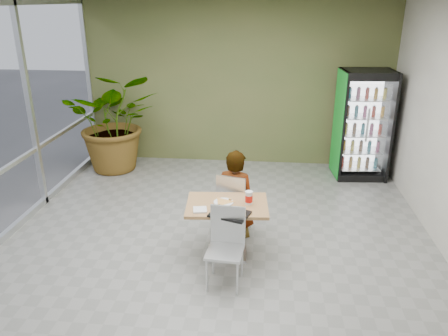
{
  "coord_description": "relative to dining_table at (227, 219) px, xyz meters",
  "views": [
    {
      "loc": [
        0.62,
        -5.05,
        3.17
      ],
      "look_at": [
        0.06,
        0.49,
        1.0
      ],
      "focal_mm": 35.0,
      "sensor_mm": 36.0,
      "label": 1
    }
  ],
  "objects": [
    {
      "name": "ground",
      "position": [
        -0.16,
        0.11,
        -0.54
      ],
      "size": [
        7.0,
        7.0,
        0.0
      ],
      "primitive_type": "plane",
      "color": "gray",
      "rests_on": "ground"
    },
    {
      "name": "room_envelope",
      "position": [
        -0.16,
        0.11,
        1.06
      ],
      "size": [
        6.0,
        7.0,
        3.2
      ],
      "primitive_type": null,
      "color": "silver",
      "rests_on": "ground"
    },
    {
      "name": "dining_table",
      "position": [
        0.0,
        0.0,
        0.0
      ],
      "size": [
        1.08,
        0.79,
        0.75
      ],
      "rotation": [
        0.0,
        0.0,
        0.08
      ],
      "color": "#AA7848",
      "rests_on": "ground"
    },
    {
      "name": "chair_far",
      "position": [
        0.03,
        0.53,
        0.02
      ],
      "size": [
        0.51,
        0.51,
        0.94
      ],
      "rotation": [
        0.0,
        0.0,
        2.88
      ],
      "color": "silver",
      "rests_on": "ground"
    },
    {
      "name": "chair_near",
      "position": [
        0.04,
        -0.53,
        0.01
      ],
      "size": [
        0.45,
        0.45,
        0.93
      ],
      "rotation": [
        0.0,
        0.0,
        -0.09
      ],
      "color": "silver",
      "rests_on": "ground"
    },
    {
      "name": "seated_woman",
      "position": [
        0.06,
        0.58,
        -0.05
      ],
      "size": [
        0.66,
        0.51,
        1.57
      ],
      "primitive_type": "imported",
      "rotation": [
        0.0,
        0.0,
        2.88
      ],
      "color": "black",
      "rests_on": "ground"
    },
    {
      "name": "pizza_plate",
      "position": [
        -0.05,
        0.03,
        0.23
      ],
      "size": [
        0.36,
        0.34,
        0.03
      ],
      "color": "silver",
      "rests_on": "dining_table"
    },
    {
      "name": "soda_cup",
      "position": [
        0.27,
        0.03,
        0.3
      ],
      "size": [
        0.1,
        0.1,
        0.17
      ],
      "color": "silver",
      "rests_on": "dining_table"
    },
    {
      "name": "napkin_stack",
      "position": [
        -0.31,
        -0.22,
        0.22
      ],
      "size": [
        0.19,
        0.19,
        0.02
      ],
      "primitive_type": "cube",
      "rotation": [
        0.0,
        0.0,
        0.19
      ],
      "color": "silver",
      "rests_on": "dining_table"
    },
    {
      "name": "cafeteria_tray",
      "position": [
        0.06,
        -0.3,
        0.23
      ],
      "size": [
        0.53,
        0.45,
        0.03
      ],
      "primitive_type": "cube",
      "rotation": [
        0.0,
        0.0,
        -0.33
      ],
      "color": "black",
      "rests_on": "dining_table"
    },
    {
      "name": "beverage_fridge",
      "position": [
        2.22,
        3.02,
        0.46
      ],
      "size": [
        0.97,
        0.78,
        2.0
      ],
      "rotation": [
        0.0,
        0.0,
        0.09
      ],
      "color": "black",
      "rests_on": "ground"
    },
    {
      "name": "potted_plant",
      "position": [
        -2.44,
        2.93,
        0.43
      ],
      "size": [
        2.02,
        1.84,
        1.93
      ],
      "primitive_type": "imported",
      "rotation": [
        0.0,
        0.0,
        0.21
      ],
      "color": "#295B24",
      "rests_on": "ground"
    }
  ]
}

